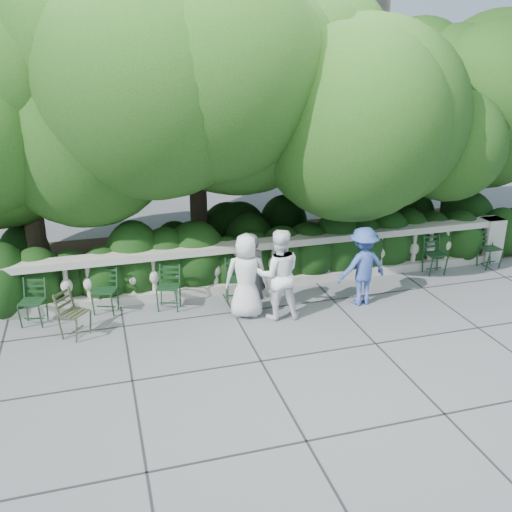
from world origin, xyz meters
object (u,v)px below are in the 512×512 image
object	(u,v)px
chair_f	(492,269)
person_woman_grey	(251,274)
chair_b	(104,316)
chair_weathered	(84,338)
person_older_blue	(363,266)
chair_e	(437,276)
person_businessman	(246,276)
person_casual_man	(278,274)
chair_d	(237,304)
chair_c	(168,312)
chair_a	(33,328)

from	to	relation	value
chair_f	person_woman_grey	bearing A→B (deg)	-178.52
chair_b	chair_weathered	world-z (taller)	same
chair_f	person_older_blue	xyz separation A→B (m)	(-3.58, -0.76, 0.76)
chair_b	chair_e	bearing A→B (deg)	20.26
chair_f	chair_weathered	size ratio (longest dim) A/B	1.00
person_businessman	chair_f	bearing A→B (deg)	-159.09
chair_f	person_casual_man	xyz separation A→B (m)	(-5.28, -0.86, 0.84)
chair_b	chair_d	size ratio (longest dim) A/B	1.00
chair_c	chair_weathered	bearing A→B (deg)	-140.04
chair_b	person_woman_grey	distance (m)	2.81
chair_d	person_older_blue	bearing A→B (deg)	-7.32
chair_c	person_woman_grey	world-z (taller)	person_woman_grey
chair_c	chair_f	distance (m)	7.19
chair_d	chair_c	bearing A→B (deg)	-172.38
person_businessman	chair_d	bearing A→B (deg)	-70.79
chair_f	person_casual_man	size ratio (longest dim) A/B	0.50
chair_e	chair_weathered	bearing A→B (deg)	-173.40
chair_weathered	person_casual_man	xyz separation A→B (m)	(3.43, -0.17, 0.84)
chair_c	chair_f	bearing A→B (deg)	19.98
chair_e	person_businessman	bearing A→B (deg)	-170.40
chair_d	chair_e	bearing A→B (deg)	10.03
chair_weathered	person_businessman	distance (m)	3.00
chair_c	chair_b	bearing A→B (deg)	-169.61
chair_c	person_casual_man	xyz separation A→B (m)	(1.91, -0.75, 0.84)
chair_a	chair_e	world-z (taller)	same
chair_c	person_older_blue	xyz separation A→B (m)	(3.61, -0.64, 0.76)
chair_d	person_woman_grey	world-z (taller)	person_woman_grey
chair_a	person_casual_man	world-z (taller)	person_casual_man
chair_f	person_casual_man	bearing A→B (deg)	-174.84
chair_b	person_businessman	distance (m)	2.73
chair_a	person_businessman	xyz separation A→B (m)	(3.76, -0.56, 0.79)
chair_a	person_casual_man	distance (m)	4.44
person_casual_man	chair_a	bearing A→B (deg)	-1.59
chair_a	person_woman_grey	bearing A→B (deg)	8.88
chair_c	chair_f	xyz separation A→B (m)	(7.19, 0.11, 0.00)
chair_c	person_casual_man	distance (m)	2.21
chair_a	chair_f	bearing A→B (deg)	16.40
chair_weathered	person_casual_man	bearing A→B (deg)	-53.17
chair_e	chair_f	distance (m)	1.39
chair_e	person_casual_man	world-z (taller)	person_casual_man
chair_e	person_woman_grey	xyz separation A→B (m)	(-4.33, -0.58, 0.78)
chair_d	chair_f	size ratio (longest dim) A/B	1.00
person_older_blue	person_businessman	bearing A→B (deg)	-8.73
chair_b	person_woman_grey	size ratio (longest dim) A/B	0.54
chair_weathered	person_woman_grey	bearing A→B (deg)	-47.79
chair_weathered	chair_f	bearing A→B (deg)	-45.83
chair_b	chair_e	world-z (taller)	same
chair_a	chair_c	bearing A→B (deg)	15.15
chair_f	person_older_blue	distance (m)	3.74
chair_d	person_businessman	xyz separation A→B (m)	(0.04, -0.52, 0.79)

